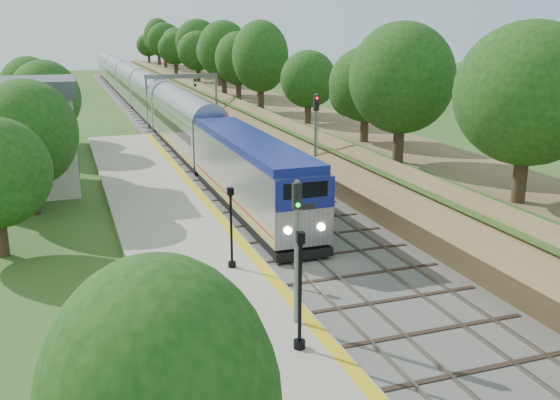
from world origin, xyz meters
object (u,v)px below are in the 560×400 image
object	(u,v)px
station_building	(15,136)
train	(142,94)
lamppost_far	(231,232)
signal_platform	(297,237)
signal_gantry	(182,86)
signal_farside	(316,131)
lamppost_mid	(300,298)

from	to	relation	value
station_building	train	size ratio (longest dim) A/B	0.07
train	lamppost_far	xyz separation A→B (m)	(-3.73, -61.60, -0.22)
train	lamppost_far	bearing A→B (deg)	-93.47
station_building	signal_platform	bearing A→B (deg)	-66.91
station_building	signal_gantry	distance (m)	29.94
lamppost_far	train	bearing A→B (deg)	86.53
signal_platform	lamppost_far	bearing A→B (deg)	97.40
lamppost_far	signal_farside	distance (m)	17.02
signal_gantry	station_building	bearing A→B (deg)	-123.38
lamppost_mid	station_building	bearing A→B (deg)	110.59
lamppost_mid	signal_farside	bearing A→B (deg)	66.21
lamppost_far	signal_farside	world-z (taller)	signal_farside
station_building	train	distance (m)	44.29
lamppost_far	lamppost_mid	bearing A→B (deg)	-88.36
signal_gantry	lamppost_mid	size ratio (longest dim) A/B	1.92
train	signal_platform	world-z (taller)	signal_platform
signal_gantry	train	world-z (taller)	signal_gantry
lamppost_mid	signal_platform	xyz separation A→B (m)	(0.59, 1.92, 1.54)
station_building	signal_platform	world-z (taller)	station_building
signal_gantry	lamppost_mid	distance (m)	53.33
signal_gantry	lamppost_far	size ratio (longest dim) A/B	2.14
lamppost_mid	signal_platform	size ratio (longest dim) A/B	0.77
signal_gantry	lamppost_far	distance (m)	45.12
signal_gantry	signal_farside	xyz separation A→B (m)	(3.73, -30.95, -0.55)
lamppost_mid	lamppost_far	xyz separation A→B (m)	(-0.24, 8.33, -0.21)
signal_gantry	signal_platform	distance (m)	51.31
train	lamppost_far	distance (m)	61.72
train	signal_platform	xyz separation A→B (m)	(-2.90, -68.01, 1.53)
lamppost_mid	signal_farside	size ratio (longest dim) A/B	0.64
train	signal_farside	bearing A→B (deg)	-82.63
train	signal_farside	distance (m)	48.39
signal_gantry	signal_platform	xyz separation A→B (m)	(-5.37, -51.02, -0.94)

